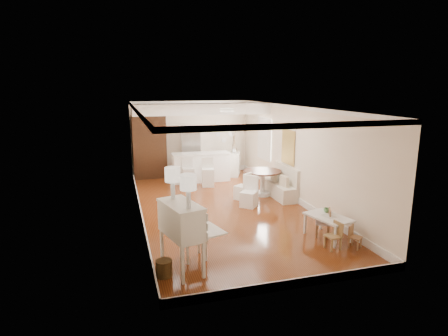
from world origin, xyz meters
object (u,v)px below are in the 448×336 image
wicker_basket (164,268)px  kids_chair_b (323,222)px  secretary_bureau (182,237)px  kids_chair_a (333,236)px  bar_stool_left (188,172)px  pantry_cabinet (149,147)px  slip_chair_near (249,192)px  breakfast_counter (201,167)px  kids_table (328,227)px  slip_chair_far (243,186)px  kids_chair_c (355,237)px  dining_table (262,183)px  bar_stool_right (208,172)px  fridge (200,151)px  gustavian_armchair (193,239)px  sideboard (234,164)px

wicker_basket → kids_chair_b: size_ratio=0.45×
secretary_bureau → wicker_basket: bearing=-175.7°
kids_chair_a → bar_stool_left: bar_stool_left is taller
bar_stool_left → pantry_cabinet: size_ratio=0.42×
kids_chair_b → bar_stool_left: bar_stool_left is taller
kids_chair_a → slip_chair_near: bearing=-175.0°
kids_chair_a → breakfast_counter: bearing=-175.7°
kids_chair_b → slip_chair_near: size_ratio=0.76×
secretary_bureau → wicker_basket: size_ratio=4.34×
kids_table → breakfast_counter: breakfast_counter is taller
secretary_bureau → kids_chair_a: secretary_bureau is taller
secretary_bureau → slip_chair_far: (2.52, 3.92, -0.23)m
kids_chair_a → kids_chair_b: (0.16, 0.68, 0.03)m
kids_chair_a → kids_chair_c: kids_chair_a is taller
slip_chair_far → dining_table: bearing=163.6°
kids_chair_a → pantry_cabinet: 8.12m
kids_table → bar_stool_right: size_ratio=1.05×
wicker_basket → slip_chair_near: bearing=49.8°
kids_table → bar_stool_left: 5.79m
fridge → bar_stool_left: bearing=-116.8°
kids_table → gustavian_armchair: bearing=-176.7°
sideboard → kids_table: bearing=-64.8°
wicker_basket → kids_chair_a: 3.54m
slip_chair_near → sideboard: 3.86m
fridge → kids_table: bearing=-78.5°
slip_chair_far → secretary_bureau: bearing=21.9°
wicker_basket → bar_stool_left: (1.59, 6.09, 0.33)m
kids_table → slip_chair_far: (-0.88, 3.32, 0.16)m
breakfast_counter → bar_stool_right: size_ratio=2.10×
wicker_basket → sideboard: bearing=63.4°
slip_chair_far → fridge: 3.63m
slip_chair_far → sideboard: (0.68, 3.08, 0.02)m
gustavian_armchair → slip_chair_far: (2.23, 3.50, -0.00)m
sideboard → breakfast_counter: bearing=-134.6°
gustavian_armchair → pantry_cabinet: size_ratio=0.36×
wicker_basket → kids_chair_b: bearing=13.0°
gustavian_armchair → kids_table: gustavian_armchair is taller
kids_chair_b → breakfast_counter: breakfast_counter is taller
dining_table → bar_stool_right: bearing=132.4°
gustavian_armchair → breakfast_counter: (1.50, 6.01, 0.10)m
slip_chair_near → slip_chair_far: slip_chair_near is taller
slip_chair_near → bar_stool_left: bearing=155.2°
kids_table → slip_chair_far: slip_chair_far is taller
secretary_bureau → breakfast_counter: secretary_bureau is taller
kids_chair_b → bar_stool_left: 5.65m
kids_chair_c → slip_chair_far: 4.12m
gustavian_armchair → sideboard: bearing=-32.6°
kids_chair_a → kids_chair_b: size_ratio=0.90×
kids_table → slip_chair_far: size_ratio=1.23×
slip_chair_far → bar_stool_right: (-0.66, 1.76, 0.07)m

